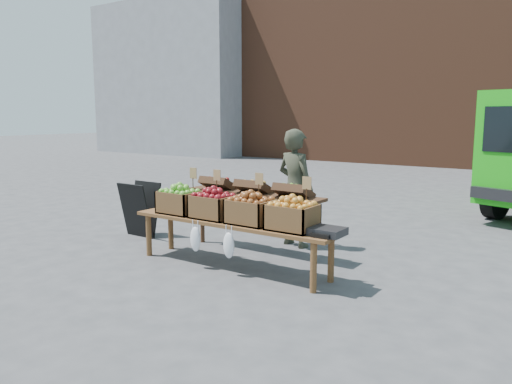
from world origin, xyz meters
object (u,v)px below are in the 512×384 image
Objects in this scene: back_table at (254,213)px; crate_russet_pears at (214,207)px; chalkboard_sign at (140,209)px; crate_red_apples at (251,212)px; crate_golden_apples at (180,202)px; weighing_scale at (328,231)px; display_bench at (232,244)px; crate_green_apples at (292,217)px; vendor at (295,188)px.

crate_russet_pears is (-0.09, -0.72, 0.19)m from back_table.
crate_red_apples is at bearing -10.78° from chalkboard_sign.
crate_russet_pears is (1.80, -0.45, 0.30)m from chalkboard_sign.
back_table is at bearing 8.18° from chalkboard_sign.
crate_golden_apples is 2.08m from weighing_scale.
chalkboard_sign is 0.31× the size of display_bench.
crate_red_apples and crate_green_apples have the same top height.
crate_golden_apples is at bearing 180.00° from crate_russet_pears.
weighing_scale reaches higher than display_bench.
crate_green_apples is at bearing 0.00° from display_bench.
crate_golden_apples is 0.55m from crate_russet_pears.
crate_red_apples is 0.98m from weighing_scale.
crate_red_apples is at bearing -57.45° from back_table.
crate_green_apples reaches higher than weighing_scale.
back_table is 1.25m from crate_green_apples.
crate_green_apples is at bearing -8.75° from chalkboard_sign.
vendor reaches higher than back_table.
crate_golden_apples is at bearing 180.00° from crate_red_apples.
back_table is 0.88m from crate_red_apples.
chalkboard_sign is 1.65× the size of crate_golden_apples.
vendor is at bearing 97.67° from crate_red_apples.
crate_golden_apples and crate_russet_pears have the same top height.
back_table is (1.89, 0.27, 0.11)m from chalkboard_sign.
vendor reaches higher than crate_russet_pears.
display_bench is at bearing -75.63° from back_table.
vendor is 2.37m from chalkboard_sign.
display_bench is 7.94× the size of weighing_scale.
vendor is 1.60m from crate_golden_apples.
weighing_scale is (1.43, -0.72, 0.09)m from back_table.
crate_red_apples reaches higher than weighing_scale.
weighing_scale is at bearing -7.64° from chalkboard_sign.
back_table is at bearing 48.35° from crate_golden_apples.
vendor is 3.24× the size of crate_green_apples.
chalkboard_sign reaches higher than display_bench.
crate_golden_apples is at bearing 67.38° from vendor.
chalkboard_sign is 1.36m from crate_golden_apples.
display_bench is 0.51m from crate_red_apples.
crate_golden_apples is at bearing -131.65° from back_table.
chalkboard_sign is 2.13m from display_bench.
crate_russet_pears is 1.00× the size of crate_red_apples.
crate_golden_apples is (1.25, -0.45, 0.30)m from chalkboard_sign.
crate_russet_pears reaches higher than chalkboard_sign.
chalkboard_sign is 1.65× the size of crate_green_apples.
chalkboard_sign is at bearing 169.13° from crate_red_apples.
weighing_scale is (2.07, -0.00, -0.10)m from crate_golden_apples.
crate_golden_apples is at bearing 180.00° from crate_green_apples.
vendor is 1.50m from crate_green_apples.
chalkboard_sign is at bearing 167.73° from display_bench.
display_bench is at bearing 0.00° from crate_golden_apples.
crate_red_apples is (0.55, 0.00, 0.00)m from crate_russet_pears.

